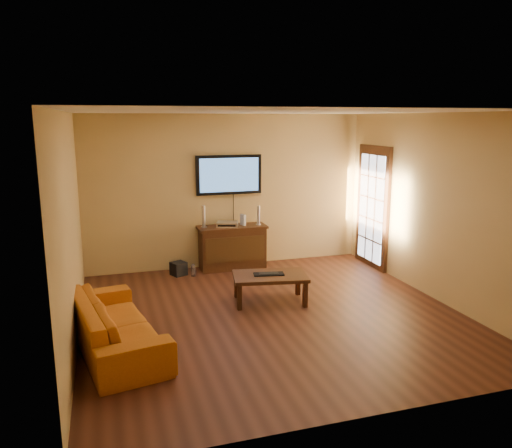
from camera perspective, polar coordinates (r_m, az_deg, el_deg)
name	(u,v)px	position (r m, az deg, el deg)	size (l,w,h in m)	color
ground_plane	(273,315)	(6.90, 1.90, -10.31)	(5.00, 5.00, 0.00)	#3A1B10
room_walls	(259,186)	(7.04, 0.34, 4.39)	(5.00, 5.00, 5.00)	tan
french_door	(373,208)	(9.11, 13.17, 1.75)	(0.07, 1.02, 2.22)	black
media_console	(232,247)	(8.85, -2.72, -2.65)	(1.21, 0.46, 0.77)	black
television	(229,175)	(8.80, -3.11, 5.64)	(1.17, 0.08, 0.69)	black
coffee_table	(270,278)	(7.23, 1.61, -6.20)	(1.15, 0.81, 0.42)	black
sofa	(115,315)	(6.05, -15.84, -10.01)	(2.04, 0.59, 0.80)	#BA6014
speaker_left	(204,217)	(8.65, -6.00, 0.76)	(0.11, 0.11, 0.39)	silver
speaker_right	(258,216)	(8.83, 0.29, 0.91)	(0.09, 0.09, 0.34)	silver
av_receiver	(227,224)	(8.72, -3.29, -0.02)	(0.36, 0.26, 0.08)	silver
game_console	(243,220)	(8.81, -1.50, 0.49)	(0.04, 0.14, 0.19)	white
subwoofer	(179,269)	(8.62, -8.84, -5.06)	(0.23, 0.23, 0.23)	black
bottle	(193,270)	(8.54, -7.20, -5.27)	(0.07, 0.07, 0.22)	white
keyboard	(269,274)	(7.21, 1.47, -5.72)	(0.46, 0.24, 0.03)	black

